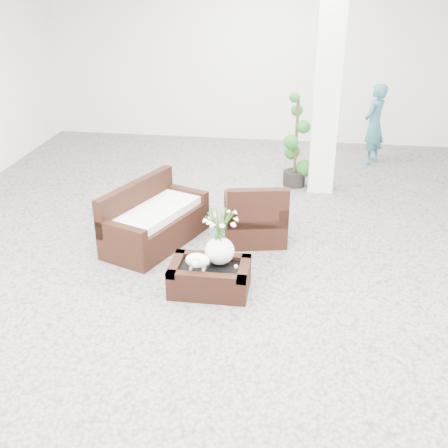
# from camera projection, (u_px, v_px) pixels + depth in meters

# --- Properties ---
(ground) EXTENTS (11.00, 11.00, 0.00)m
(ground) POSITION_uv_depth(u_px,v_px,m) (225.00, 265.00, 7.02)
(ground) COLOR gray
(ground) RESTS_ON ground
(column) EXTENTS (0.40, 0.40, 3.50)m
(column) POSITION_uv_depth(u_px,v_px,m) (328.00, 83.00, 8.62)
(column) COLOR white
(column) RESTS_ON ground
(coffee_table) EXTENTS (0.90, 0.60, 0.31)m
(coffee_table) POSITION_uv_depth(u_px,v_px,m) (210.00, 278.00, 6.43)
(coffee_table) COLOR black
(coffee_table) RESTS_ON ground
(sheep_figurine) EXTENTS (0.28, 0.23, 0.21)m
(sheep_figurine) POSITION_uv_depth(u_px,v_px,m) (198.00, 262.00, 6.24)
(sheep_figurine) COLOR white
(sheep_figurine) RESTS_ON coffee_table
(planter_narcissus) EXTENTS (0.44, 0.44, 0.80)m
(planter_narcissus) POSITION_uv_depth(u_px,v_px,m) (220.00, 232.00, 6.27)
(planter_narcissus) COLOR white
(planter_narcissus) RESTS_ON coffee_table
(tealight) EXTENTS (0.04, 0.04, 0.03)m
(tealight) POSITION_uv_depth(u_px,v_px,m) (236.00, 266.00, 6.33)
(tealight) COLOR white
(tealight) RESTS_ON coffee_table
(armchair) EXTENTS (0.93, 0.91, 0.85)m
(armchair) POSITION_uv_depth(u_px,v_px,m) (255.00, 210.00, 7.52)
(armchair) COLOR black
(armchair) RESTS_ON ground
(loveseat) EXTENTS (1.25, 1.70, 0.82)m
(loveseat) POSITION_uv_depth(u_px,v_px,m) (155.00, 215.00, 7.40)
(loveseat) COLOR black
(loveseat) RESTS_ON ground
(topiary) EXTENTS (0.42, 0.42, 1.56)m
(topiary) POSITION_uv_depth(u_px,v_px,m) (296.00, 141.00, 9.18)
(topiary) COLOR #1A4E19
(topiary) RESTS_ON ground
(shopper) EXTENTS (0.58, 0.64, 1.47)m
(shopper) POSITION_uv_depth(u_px,v_px,m) (374.00, 124.00, 10.27)
(shopper) COLOR #336572
(shopper) RESTS_ON ground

